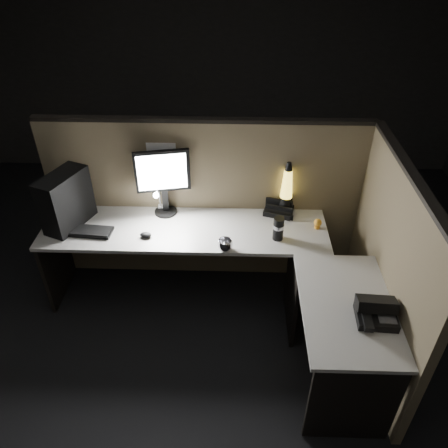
{
  "coord_description": "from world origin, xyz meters",
  "views": [
    {
      "loc": [
        0.26,
        -2.21,
        2.83
      ],
      "look_at": [
        0.18,
        0.35,
        0.96
      ],
      "focal_mm": 35.0,
      "sensor_mm": 36.0,
      "label": 1
    }
  ],
  "objects_px": {
    "lava_lamp": "(286,192)",
    "desk_phone": "(376,311)",
    "pc_tower": "(66,200)",
    "keyboard": "(83,231)",
    "monitor": "(163,176)"
  },
  "relations": [
    {
      "from": "lava_lamp",
      "to": "desk_phone",
      "type": "distance_m",
      "value": 1.27
    },
    {
      "from": "pc_tower",
      "to": "lava_lamp",
      "type": "xyz_separation_m",
      "value": [
        1.76,
        0.24,
        -0.03
      ]
    },
    {
      "from": "pc_tower",
      "to": "keyboard",
      "type": "distance_m",
      "value": 0.28
    },
    {
      "from": "monitor",
      "to": "desk_phone",
      "type": "distance_m",
      "value": 1.89
    },
    {
      "from": "pc_tower",
      "to": "lava_lamp",
      "type": "relative_size",
      "value": 0.98
    },
    {
      "from": "keyboard",
      "to": "desk_phone",
      "type": "distance_m",
      "value": 2.25
    },
    {
      "from": "keyboard",
      "to": "lava_lamp",
      "type": "bearing_deg",
      "value": 16.91
    },
    {
      "from": "keyboard",
      "to": "pc_tower",
      "type": "bearing_deg",
      "value": 144.22
    },
    {
      "from": "pc_tower",
      "to": "keyboard",
      "type": "relative_size",
      "value": 0.98
    },
    {
      "from": "monitor",
      "to": "lava_lamp",
      "type": "bearing_deg",
      "value": -9.06
    },
    {
      "from": "monitor",
      "to": "keyboard",
      "type": "xyz_separation_m",
      "value": [
        -0.62,
        -0.31,
        -0.33
      ]
    },
    {
      "from": "keyboard",
      "to": "desk_phone",
      "type": "height_order",
      "value": "desk_phone"
    },
    {
      "from": "lava_lamp",
      "to": "pc_tower",
      "type": "bearing_deg",
      "value": -172.3
    },
    {
      "from": "desk_phone",
      "to": "lava_lamp",
      "type": "bearing_deg",
      "value": 115.11
    },
    {
      "from": "monitor",
      "to": "keyboard",
      "type": "distance_m",
      "value": 0.77
    }
  ]
}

